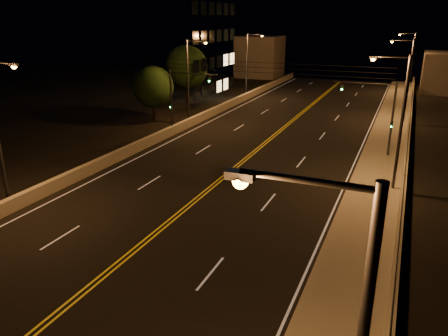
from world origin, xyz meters
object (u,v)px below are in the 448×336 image
at_px(streetlight_1, 398,116).
at_px(tree_0, 153,87).
at_px(streetlight_3, 410,59).
at_px(traffic_signal_left, 180,95).
at_px(streetlight_5, 190,77).
at_px(streetlight_2, 407,76).
at_px(traffic_signal_right, 381,111).
at_px(streetlight_6, 249,61).
at_px(tree_1, 186,67).

relative_size(streetlight_1, tree_0, 1.47).
bearing_deg(streetlight_3, traffic_signal_left, -119.95).
relative_size(streetlight_5, traffic_signal_left, 1.43).
bearing_deg(streetlight_2, streetlight_5, -155.48).
bearing_deg(streetlight_2, traffic_signal_right, -95.98).
bearing_deg(streetlight_6, streetlight_2, -22.11).
xyz_separation_m(traffic_signal_right, tree_0, (-24.55, 4.28, -0.10)).
bearing_deg(streetlight_2, tree_1, 178.20).
bearing_deg(streetlight_1, streetlight_5, 150.35).
xyz_separation_m(traffic_signal_left, tree_0, (-5.68, 4.28, -0.10)).
relative_size(streetlight_2, traffic_signal_left, 1.43).
height_order(traffic_signal_right, tree_1, tree_1).
relative_size(streetlight_2, streetlight_3, 1.00).
height_order(streetlight_2, traffic_signal_left, streetlight_2).
distance_m(streetlight_2, streetlight_3, 21.10).
bearing_deg(traffic_signal_left, tree_0, 143.02).
bearing_deg(streetlight_5, traffic_signal_left, -76.20).
bearing_deg(traffic_signal_right, traffic_signal_left, 180.00).
height_order(streetlight_1, tree_0, streetlight_1).
height_order(streetlight_2, traffic_signal_right, streetlight_2).
xyz_separation_m(streetlight_2, streetlight_5, (-21.44, -9.78, 0.00)).
bearing_deg(tree_1, tree_0, -82.42).
bearing_deg(streetlight_5, streetlight_1, -29.65).
bearing_deg(tree_0, traffic_signal_right, -9.89).
bearing_deg(traffic_signal_right, tree_0, 170.11).
height_order(streetlight_1, streetlight_3, same).
bearing_deg(streetlight_5, streetlight_3, 55.23).
height_order(streetlight_3, traffic_signal_left, streetlight_3).
relative_size(streetlight_3, tree_0, 1.47).
bearing_deg(traffic_signal_left, traffic_signal_right, 0.00).
relative_size(streetlight_5, tree_0, 1.47).
distance_m(traffic_signal_right, tree_1, 30.06).
xyz_separation_m(streetlight_5, traffic_signal_left, (1.09, -4.44, -1.26)).
relative_size(streetlight_2, streetlight_5, 1.00).
bearing_deg(streetlight_1, streetlight_2, 90.00).
bearing_deg(traffic_signal_left, streetlight_1, -20.88).
distance_m(streetlight_2, streetlight_6, 23.15).
bearing_deg(streetlight_5, streetlight_6, 90.00).
height_order(streetlight_5, streetlight_6, same).
relative_size(streetlight_6, tree_0, 1.47).
xyz_separation_m(streetlight_5, tree_1, (-6.03, 10.65, -0.34)).
xyz_separation_m(streetlight_5, streetlight_6, (0.00, 18.50, 0.00)).
height_order(tree_0, tree_1, tree_1).
bearing_deg(traffic_signal_left, tree_1, 115.27).
xyz_separation_m(streetlight_5, tree_0, (-4.59, -0.16, -1.35)).
height_order(streetlight_2, tree_1, streetlight_2).
bearing_deg(tree_0, streetlight_1, -24.83).
bearing_deg(tree_0, streetlight_3, 50.02).
relative_size(traffic_signal_right, tree_0, 1.03).
height_order(streetlight_5, tree_0, streetlight_5).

